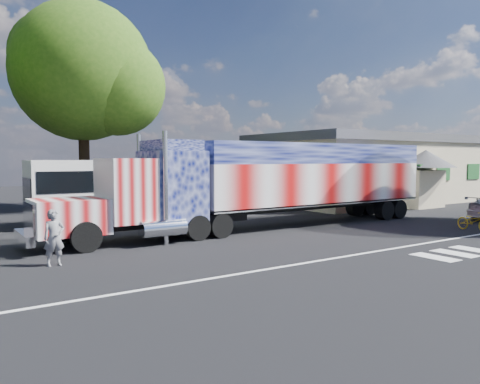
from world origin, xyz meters
TOP-DOWN VIEW (x-y plane):
  - ground at (0.00, 0.00)m, footprint 100.00×100.00m
  - lane_markings at (1.71, -3.77)m, footprint 30.00×2.67m
  - semi_truck at (2.59, 3.84)m, footprint 20.88×3.30m
  - coach_bus at (-1.90, 10.00)m, footprint 11.37×2.65m
  - hall_building at (19.92, 10.86)m, footprint 22.40×12.80m
  - woman at (-8.30, 1.13)m, footprint 0.69×0.48m
  - bicycle at (9.63, -2.28)m, footprint 0.91×1.85m
  - tree_n_mid at (-2.59, 17.52)m, footprint 9.59×9.14m

SIDE VIEW (x-z plane):
  - ground at x=0.00m, z-range 0.00..0.00m
  - lane_markings at x=1.71m, z-range 0.00..0.01m
  - bicycle at x=9.63m, z-range 0.00..0.93m
  - woman at x=-8.30m, z-range 0.00..1.78m
  - coach_bus at x=-1.90m, z-range 0.06..3.37m
  - semi_truck at x=2.59m, z-range 0.07..4.52m
  - hall_building at x=19.92m, z-range 0.02..5.22m
  - tree_n_mid at x=-2.59m, z-range 2.23..15.95m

